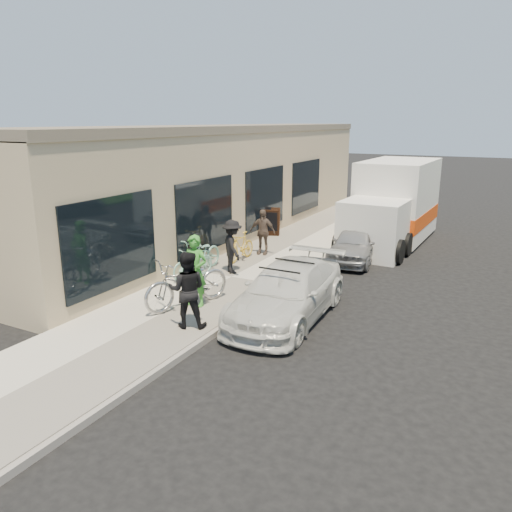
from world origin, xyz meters
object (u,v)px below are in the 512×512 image
at_px(bike_rack, 192,256).
at_px(moving_truck, 393,207).
at_px(man_standing, 187,290).
at_px(sandwich_board, 271,222).
at_px(bystander_b, 262,232).
at_px(sedan_white, 288,292).
at_px(cruiser_bike_a, 193,263).
at_px(cruiser_bike_b, 201,255).
at_px(woman_rider, 195,271).
at_px(cruiser_bike_c, 241,247).
at_px(tandem_bike, 187,282).
at_px(bystander_a, 232,247).
at_px(sedan_silver, 356,244).

xyz_separation_m(bike_rack, moving_truck, (3.80, 7.44, 0.57)).
bearing_deg(man_standing, sandwich_board, -100.91).
bearing_deg(bike_rack, bystander_b, 78.89).
height_order(sedan_white, cruiser_bike_a, sedan_white).
bearing_deg(cruiser_bike_b, woman_rider, -58.56).
distance_m(bike_rack, woman_rider, 2.30).
xyz_separation_m(cruiser_bike_a, bystander_b, (0.51, 3.21, 0.30)).
bearing_deg(bystander_b, cruiser_bike_c, -110.50).
relative_size(sandwich_board, tandem_bike, 0.45).
height_order(man_standing, cruiser_bike_a, man_standing).
bearing_deg(sandwich_board, woman_rider, -96.40).
distance_m(woman_rider, cruiser_bike_b, 2.77).
distance_m(sedan_white, moving_truck, 8.68).
bearing_deg(cruiser_bike_b, sandwich_board, 93.73).
bearing_deg(bike_rack, cruiser_bike_c, 79.93).
height_order(woman_rider, cruiser_bike_a, woman_rider).
relative_size(sedan_white, bystander_a, 2.81).
distance_m(sedan_white, cruiser_bike_a, 3.54).
xyz_separation_m(moving_truck, cruiser_bike_b, (-3.84, -6.92, -0.67)).
distance_m(sandwich_board, bystander_b, 2.76).
height_order(sedan_silver, cruiser_bike_c, sedan_silver).
bearing_deg(man_standing, cruiser_bike_b, -85.94).
relative_size(bike_rack, sedan_silver, 0.30).
relative_size(sandwich_board, bystander_a, 0.66).
height_order(bike_rack, sandwich_board, sandwich_board).
distance_m(moving_truck, woman_rider, 9.59).
relative_size(tandem_bike, cruiser_bike_b, 1.20).
relative_size(bike_rack, bystander_a, 0.65).
relative_size(tandem_bike, woman_rider, 1.33).
bearing_deg(cruiser_bike_c, bystander_b, 78.59).
relative_size(cruiser_bike_a, cruiser_bike_c, 1.01).
relative_size(cruiser_bike_b, bystander_b, 1.27).
relative_size(bike_rack, sandwich_board, 0.97).
relative_size(bike_rack, sedan_white, 0.23).
height_order(sedan_silver, moving_truck, moving_truck).
xyz_separation_m(man_standing, bystander_b, (-1.34, 6.06, -0.08)).
height_order(tandem_bike, woman_rider, woman_rider).
bearing_deg(sedan_silver, bystander_b, -161.64).
distance_m(tandem_bike, cruiser_bike_a, 2.21).
relative_size(tandem_bike, cruiser_bike_c, 1.54).
xyz_separation_m(moving_truck, bystander_b, (-3.19, -4.33, -0.43)).
bearing_deg(tandem_bike, cruiser_bike_a, 142.68).
relative_size(woman_rider, bystander_a, 1.10).
xyz_separation_m(sedan_white, cruiser_bike_b, (-3.51, 1.72, 0.03)).
bearing_deg(sedan_white, sedan_silver, 88.45).
bearing_deg(woman_rider, man_standing, -68.30).
xyz_separation_m(sandwich_board, sedan_white, (3.81, -6.89, -0.05)).
bearing_deg(tandem_bike, cruiser_bike_c, 123.27).
relative_size(bike_rack, tandem_bike, 0.44).
relative_size(sedan_silver, tandem_bike, 1.46).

